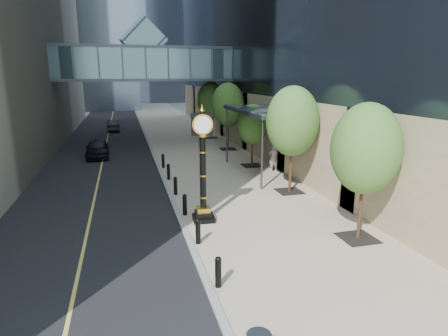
% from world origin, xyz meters
% --- Properties ---
extents(ground, '(320.00, 320.00, 0.00)m').
position_xyz_m(ground, '(0.00, 0.00, 0.00)').
color(ground, gray).
rests_on(ground, ground).
extents(road, '(8.00, 180.00, 0.02)m').
position_xyz_m(road, '(-7.00, 40.00, 0.01)').
color(road, black).
rests_on(road, ground).
extents(sidewalk, '(8.00, 180.00, 0.06)m').
position_xyz_m(sidewalk, '(1.00, 40.00, 0.03)').
color(sidewalk, tan).
rests_on(sidewalk, ground).
extents(curb, '(0.25, 180.00, 0.07)m').
position_xyz_m(curb, '(-3.00, 40.00, 0.04)').
color(curb, gray).
rests_on(curb, ground).
extents(skywalk, '(17.00, 4.20, 5.80)m').
position_xyz_m(skywalk, '(-3.00, 28.00, 7.71)').
color(skywalk, '#43616C').
rests_on(skywalk, ground).
extents(entrance_canopy, '(3.00, 8.00, 4.38)m').
position_xyz_m(entrance_canopy, '(3.48, 14.00, 4.19)').
color(entrance_canopy, '#383F44').
rests_on(entrance_canopy, ground).
extents(bollard_row, '(0.20, 16.20, 0.90)m').
position_xyz_m(bollard_row, '(-2.70, 9.00, 0.51)').
color(bollard_row, black).
rests_on(bollard_row, sidewalk).
extents(street_trees, '(2.86, 28.73, 5.88)m').
position_xyz_m(street_trees, '(3.60, 16.50, 3.84)').
color(street_trees, black).
rests_on(street_trees, sidewalk).
extents(street_clock, '(1.01, 1.01, 5.05)m').
position_xyz_m(street_clock, '(-2.00, 6.49, 2.25)').
color(street_clock, black).
rests_on(street_clock, sidewalk).
extents(pedestrian, '(0.71, 0.49, 1.90)m').
position_xyz_m(pedestrian, '(4.50, 14.09, 1.01)').
color(pedestrian, beige).
rests_on(pedestrian, sidewalk).
extents(car_near, '(1.86, 4.36, 1.47)m').
position_xyz_m(car_near, '(-7.43, 22.23, 0.76)').
color(car_near, black).
rests_on(car_near, road).
extents(car_far, '(1.44, 4.03, 1.32)m').
position_xyz_m(car_far, '(-6.42, 37.27, 0.68)').
color(car_far, black).
rests_on(car_far, road).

